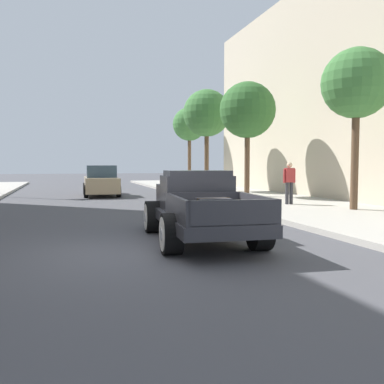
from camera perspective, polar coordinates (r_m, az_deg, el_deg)
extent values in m
plane|color=#47474C|center=(8.47, -6.57, -8.03)|extent=(140.00, 140.00, 0.00)
cube|color=#333338|center=(9.61, 1.10, -3.33)|extent=(2.08, 5.01, 0.24)
cube|color=#333338|center=(9.90, 0.62, -0.10)|extent=(1.63, 1.20, 0.80)
cube|color=#333338|center=(9.83, 0.69, 2.56)|extent=(1.49, 1.03, 0.12)
cube|color=#3D4C5B|center=(10.45, -0.11, 0.98)|extent=(1.33, 0.13, 0.44)
cube|color=#333338|center=(11.18, -0.93, -0.38)|extent=(1.42, 1.59, 0.52)
cube|color=silver|center=(11.96, -1.72, -0.20)|extent=(0.69, 0.15, 0.47)
cube|color=#333338|center=(8.25, 3.45, -3.54)|extent=(1.83, 2.21, 0.04)
cube|color=#333338|center=(8.04, -2.10, -2.15)|extent=(0.22, 2.10, 0.44)
cube|color=#333338|center=(8.49, 8.71, -1.88)|extent=(0.22, 2.10, 0.44)
cube|color=#333338|center=(7.27, 5.68, -2.80)|extent=(1.62, 0.19, 0.44)
cube|color=#333338|center=(9.20, 1.69, -1.40)|extent=(1.62, 0.19, 0.44)
cylinder|color=black|center=(10.78, -5.28, -3.32)|extent=(0.41, 0.82, 0.80)
cylinder|color=silver|center=(10.76, -6.26, -3.34)|extent=(0.06, 0.66, 0.66)
cylinder|color=silver|center=(10.76, -6.31, -3.35)|extent=(0.04, 0.24, 0.24)
cylinder|color=black|center=(11.15, 3.92, -3.08)|extent=(0.41, 0.82, 0.80)
cylinder|color=silver|center=(11.21, 4.82, -3.05)|extent=(0.06, 0.66, 0.66)
cylinder|color=silver|center=(11.21, 4.87, -3.05)|extent=(0.04, 0.24, 0.24)
cylinder|color=black|center=(8.14, -2.77, -5.63)|extent=(0.41, 0.82, 0.80)
cylinder|color=silver|center=(8.11, -4.06, -5.67)|extent=(0.06, 0.66, 0.66)
cylinder|color=silver|center=(8.11, -4.13, -5.67)|extent=(0.04, 0.24, 0.24)
cylinder|color=black|center=(8.63, 9.09, -5.13)|extent=(0.41, 0.82, 0.80)
cylinder|color=silver|center=(8.70, 10.23, -5.07)|extent=(0.06, 0.66, 0.66)
cylinder|color=silver|center=(8.71, 10.29, -5.07)|extent=(0.04, 0.24, 0.24)
cube|color=#2D2D33|center=(7.84, 2.91, -2.30)|extent=(0.63, 0.48, 0.40)
cube|color=#3D2D1E|center=(7.84, 2.91, -2.30)|extent=(0.62, 0.09, 0.42)
cube|color=brown|center=(8.58, 4.30, -2.19)|extent=(0.46, 0.34, 0.28)
cube|color=tan|center=(23.64, -12.09, 0.99)|extent=(1.84, 4.35, 0.80)
cube|color=#384C5B|center=(23.47, -12.10, 2.73)|extent=(1.58, 2.04, 0.64)
cylinder|color=black|center=(24.91, -14.13, 0.45)|extent=(0.24, 0.67, 0.66)
cylinder|color=black|center=(24.99, -10.35, 0.51)|extent=(0.24, 0.67, 0.66)
cylinder|color=black|center=(22.34, -14.03, 0.08)|extent=(0.24, 0.67, 0.66)
cylinder|color=black|center=(22.43, -9.81, 0.15)|extent=(0.24, 0.67, 0.66)
cylinder|color=#333338|center=(17.09, 12.62, -0.17)|extent=(0.14, 0.14, 0.86)
cylinder|color=#333338|center=(17.18, 13.15, -0.15)|extent=(0.14, 0.14, 0.86)
cube|color=#B23333|center=(17.10, 12.92, 2.21)|extent=(0.36, 0.22, 0.56)
cylinder|color=#B23333|center=(16.99, 12.28, 2.12)|extent=(0.09, 0.09, 0.54)
cylinder|color=#B23333|center=(17.21, 13.56, 2.12)|extent=(0.09, 0.09, 0.54)
sphere|color=beige|center=(17.09, 12.94, 3.55)|extent=(0.22, 0.22, 0.22)
cylinder|color=brown|center=(15.76, 20.99, 4.05)|extent=(0.26, 0.26, 3.44)
sphere|color=#3D7538|center=(16.00, 21.21, 13.46)|extent=(2.39, 2.39, 2.39)
cylinder|color=brown|center=(21.12, 7.39, 3.79)|extent=(0.26, 0.26, 3.18)
sphere|color=#33662D|center=(21.28, 7.45, 10.85)|extent=(2.74, 2.74, 2.74)
cylinder|color=brown|center=(25.25, 1.97, 4.20)|extent=(0.26, 0.26, 3.53)
sphere|color=#3D7538|center=(25.42, 1.98, 10.53)|extent=(2.77, 2.77, 2.77)
cylinder|color=brown|center=(32.92, -0.35, 4.24)|extent=(0.26, 0.26, 3.68)
sphere|color=#3D7538|center=(33.06, -0.35, 9.10)|extent=(2.56, 2.56, 2.56)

